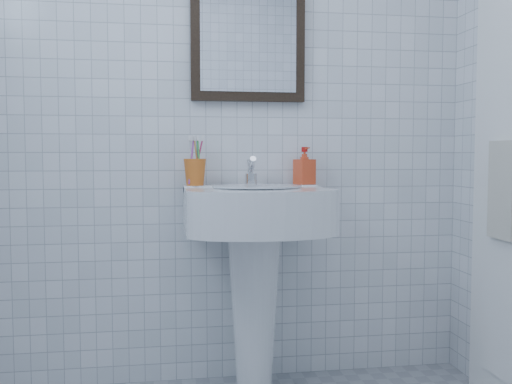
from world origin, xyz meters
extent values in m
cube|color=white|center=(0.00, 1.20, 1.25)|extent=(2.20, 0.02, 2.50)
cone|color=white|center=(0.12, 1.01, 0.36)|extent=(0.23, 0.23, 0.72)
cube|color=white|center=(0.12, 0.96, 0.78)|extent=(0.57, 0.41, 0.17)
cube|color=white|center=(0.12, 1.12, 0.86)|extent=(0.57, 0.10, 0.03)
cylinder|color=silver|center=(0.12, 0.93, 0.88)|extent=(0.36, 0.36, 0.01)
cylinder|color=silver|center=(0.12, 1.09, 0.90)|extent=(0.05, 0.05, 0.05)
cylinder|color=silver|center=(0.12, 1.08, 0.96)|extent=(0.03, 0.10, 0.08)
cylinder|color=silver|center=(0.12, 1.11, 0.94)|extent=(0.03, 0.05, 0.09)
imported|color=red|center=(0.35, 1.12, 0.96)|extent=(0.10, 0.10, 0.16)
cube|color=black|center=(0.12, 1.18, 1.55)|extent=(0.50, 0.04, 0.62)
cube|color=white|center=(0.12, 1.16, 1.55)|extent=(0.42, 0.00, 0.54)
torus|color=silver|center=(1.06, 0.70, 1.05)|extent=(0.01, 0.18, 0.18)
cube|color=beige|center=(1.04, 0.70, 0.87)|extent=(0.03, 0.16, 0.38)
camera|label=1|loc=(-0.24, -1.31, 1.01)|focal=40.00mm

